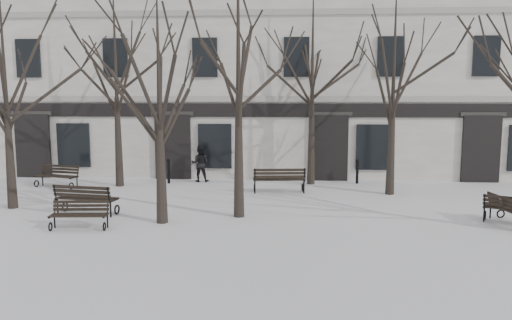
# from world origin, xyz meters

# --- Properties ---
(ground) EXTENTS (100.00, 100.00, 0.00)m
(ground) POSITION_xyz_m (0.00, 0.00, 0.00)
(ground) COLOR white
(ground) RESTS_ON ground
(building) EXTENTS (40.40, 10.20, 11.40)m
(building) POSITION_xyz_m (0.00, 12.96, 5.52)
(building) COLOR silver
(building) RESTS_ON ground
(tree_0) EXTENTS (5.18, 5.18, 7.40)m
(tree_0) POSITION_xyz_m (-7.54, 1.75, 4.63)
(tree_0) COLOR black
(tree_0) RESTS_ON ground
(tree_1) EXTENTS (4.93, 4.93, 7.04)m
(tree_1) POSITION_xyz_m (-2.04, 0.18, 4.40)
(tree_1) COLOR black
(tree_1) RESTS_ON ground
(tree_2) EXTENTS (6.08, 6.08, 8.69)m
(tree_2) POSITION_xyz_m (0.17, 1.06, 5.43)
(tree_2) COLOR black
(tree_2) RESTS_ON ground
(tree_4) EXTENTS (6.11, 6.11, 8.73)m
(tree_4) POSITION_xyz_m (-5.32, 5.98, 5.46)
(tree_4) COLOR black
(tree_4) RESTS_ON ground
(tree_5) EXTENTS (5.95, 5.95, 8.50)m
(tree_5) POSITION_xyz_m (2.65, 7.00, 5.31)
(tree_5) COLOR black
(tree_5) RESTS_ON ground
(tree_6) EXTENTS (5.67, 5.67, 8.10)m
(tree_6) POSITION_xyz_m (5.58, 4.99, 5.06)
(tree_6) COLOR black
(tree_6) RESTS_ON ground
(bench_0) EXTENTS (1.63, 0.71, 0.80)m
(bench_0) POSITION_xyz_m (-4.19, -0.66, 0.43)
(bench_0) COLOR black
(bench_0) RESTS_ON ground
(bench_1) EXTENTS (2.04, 1.02, 0.99)m
(bench_1) POSITION_xyz_m (-4.70, 0.99, 0.54)
(bench_1) COLOR black
(bench_1) RESTS_ON ground
(bench_3) EXTENTS (1.90, 1.07, 0.91)m
(bench_3) POSITION_xyz_m (-7.79, 5.57, 0.50)
(bench_3) COLOR black
(bench_3) RESTS_ON ground
(bench_4) EXTENTS (2.06, 0.93, 1.01)m
(bench_4) POSITION_xyz_m (1.34, 4.95, 0.55)
(bench_4) COLOR black
(bench_4) RESTS_ON ground
(bench_5) EXTENTS (0.86, 1.76, 0.85)m
(bench_5) POSITION_xyz_m (8.15, 0.60, 0.46)
(bench_5) COLOR black
(bench_5) RESTS_ON ground
(bollard_a) EXTENTS (0.14, 0.14, 1.06)m
(bollard_a) POSITION_xyz_m (-3.43, 6.74, 0.57)
(bollard_a) COLOR black
(bollard_a) RESTS_ON ground
(bollard_b) EXTENTS (0.14, 0.14, 1.05)m
(bollard_b) POSITION_xyz_m (4.64, 7.24, 0.56)
(bollard_b) COLOR black
(bollard_b) RESTS_ON ground
(pedestrian_b) EXTENTS (0.80, 0.63, 1.60)m
(pedestrian_b) POSITION_xyz_m (-2.16, 7.28, 0.00)
(pedestrian_b) COLOR black
(pedestrian_b) RESTS_ON ground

